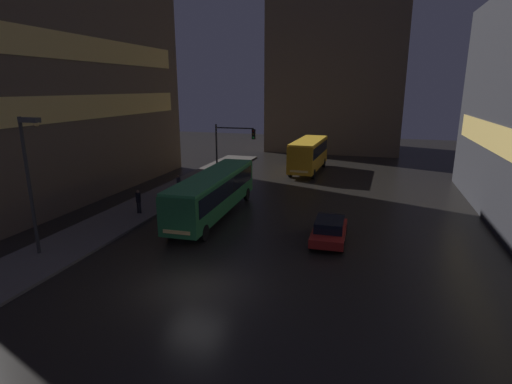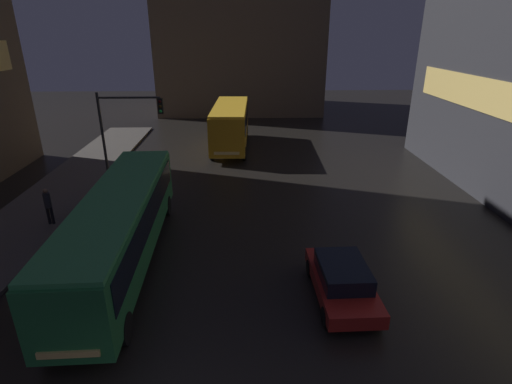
{
  "view_description": "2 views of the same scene",
  "coord_description": "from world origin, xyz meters",
  "views": [
    {
      "loc": [
        7.32,
        -15.01,
        8.81
      ],
      "look_at": [
        -0.41,
        11.21,
        1.63
      ],
      "focal_mm": 28.0,
      "sensor_mm": 36.0,
      "label": 1
    },
    {
      "loc": [
        1.78,
        -4.39,
        8.89
      ],
      "look_at": [
        2.36,
        13.04,
        1.79
      ],
      "focal_mm": 28.0,
      "sensor_mm": 36.0,
      "label": 2
    }
  ],
  "objects": [
    {
      "name": "sidewalk_left",
      "position": [
        -9.0,
        10.0,
        0.07
      ],
      "size": [
        4.0,
        48.0,
        0.15
      ],
      "color": "#56514C",
      "rests_on": "ground"
    },
    {
      "name": "pedestrian_mid",
      "position": [
        -7.57,
        13.32,
        1.2
      ],
      "size": [
        0.44,
        0.44,
        1.82
      ],
      "rotation": [
        0.0,
        0.0,
        2.58
      ],
      "color": "black",
      "rests_on": "sidewalk_left"
    },
    {
      "name": "pedestrian_near",
      "position": [
        -8.31,
        8.6,
        1.14
      ],
      "size": [
        0.5,
        0.5,
        1.69
      ],
      "rotation": [
        0.0,
        0.0,
        2.41
      ],
      "color": "black",
      "rests_on": "sidewalk_left"
    },
    {
      "name": "ground_plane",
      "position": [
        0.0,
        0.0,
        0.0
      ],
      "size": [
        120.0,
        120.0,
        0.0
      ],
      "primitive_type": "plane",
      "color": "black"
    },
    {
      "name": "bus_far",
      "position": [
        0.8,
        26.89,
        2.12
      ],
      "size": [
        2.91,
        9.27,
        3.45
      ],
      "rotation": [
        0.0,
        0.0,
        3.1
      ],
      "color": "orange",
      "rests_on": "ground"
    },
    {
      "name": "building_left_tower",
      "position": [
        -18.49,
        13.23,
        9.2
      ],
      "size": [
        10.07,
        24.54,
        18.4
      ],
      "color": "brown",
      "rests_on": "ground"
    },
    {
      "name": "car_taxi",
      "position": [
        5.21,
        7.35,
        0.72
      ],
      "size": [
        2.0,
        4.28,
        1.38
      ],
      "rotation": [
        0.0,
        0.0,
        3.16
      ],
      "color": "maroon",
      "rests_on": "ground"
    },
    {
      "name": "street_lamp_sidewalk",
      "position": [
        -9.36,
        0.89,
        4.99
      ],
      "size": [
        1.25,
        0.36,
        7.25
      ],
      "color": "#2D2D2D",
      "rests_on": "sidewalk_left"
    },
    {
      "name": "traffic_light_main",
      "position": [
        -5.23,
        19.37,
        3.82
      ],
      "size": [
        3.84,
        0.35,
        5.54
      ],
      "color": "#2D2D2D",
      "rests_on": "ground"
    },
    {
      "name": "bus_near",
      "position": [
        -3.09,
        9.88,
        1.89
      ],
      "size": [
        2.75,
        12.06,
        3.07
      ],
      "rotation": [
        0.0,
        0.0,
        3.17
      ],
      "color": "#236B38",
      "rests_on": "ground"
    },
    {
      "name": "building_far_backdrop",
      "position": [
        1.6,
        44.8,
        12.68
      ],
      "size": [
        18.07,
        12.0,
        25.37
      ],
      "color": "brown",
      "rests_on": "ground"
    }
  ]
}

